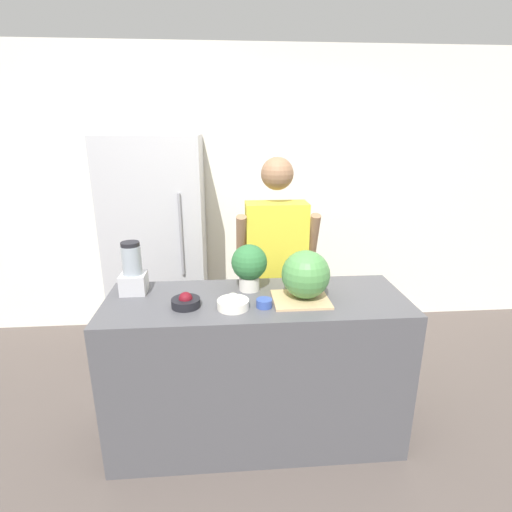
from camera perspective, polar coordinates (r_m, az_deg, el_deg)
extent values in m
plane|color=#564C47|center=(2.64, 0.69, -28.27)|extent=(14.00, 14.00, 0.00)
cube|color=white|center=(3.84, -1.97, 8.84)|extent=(8.00, 0.06, 2.60)
cube|color=#4C4C51|center=(2.58, 0.06, -15.77)|extent=(1.76, 0.64, 0.95)
cube|color=#B7B7BC|center=(3.58, -13.74, 1.48)|extent=(0.80, 0.69, 1.85)
cylinder|color=gray|center=(3.15, -10.64, 2.98)|extent=(0.02, 0.02, 0.65)
cube|color=gray|center=(3.12, 2.69, -10.66)|extent=(0.33, 0.18, 0.82)
cube|color=gold|center=(2.85, 2.89, 1.86)|extent=(0.43, 0.22, 0.58)
sphere|color=#936B4C|center=(2.76, 3.05, 11.67)|extent=(0.22, 0.22, 0.22)
cylinder|color=#936B4C|center=(2.80, -2.12, 1.32)|extent=(0.07, 0.24, 0.49)
cylinder|color=#936B4C|center=(2.86, 8.00, 1.54)|extent=(0.07, 0.24, 0.49)
cube|color=tan|center=(2.33, 6.40, -6.18)|extent=(0.32, 0.28, 0.01)
sphere|color=#4C8C47|center=(2.30, 7.12, -2.63)|extent=(0.28, 0.28, 0.28)
cylinder|color=black|center=(2.27, -9.99, -6.59)|extent=(0.16, 0.16, 0.05)
sphere|color=maroon|center=(2.26, -10.02, -6.03)|extent=(0.08, 0.08, 0.08)
cylinder|color=white|center=(2.22, -3.29, -6.88)|extent=(0.18, 0.18, 0.05)
sphere|color=white|center=(2.21, -3.30, -6.29)|extent=(0.08, 0.08, 0.08)
cylinder|color=#334C9E|center=(2.23, 1.19, -6.74)|extent=(0.09, 0.09, 0.05)
cube|color=#B7B7BC|center=(2.51, -17.04, -3.73)|extent=(0.15, 0.15, 0.12)
cylinder|color=#99A3AD|center=(2.47, -17.35, -0.56)|extent=(0.11, 0.11, 0.17)
cylinder|color=black|center=(2.44, -17.56, 1.64)|extent=(0.11, 0.11, 0.02)
cylinder|color=beige|center=(2.45, -0.96, -3.89)|extent=(0.12, 0.12, 0.09)
sphere|color=#2D6B38|center=(2.40, -0.97, -0.90)|extent=(0.22, 0.22, 0.22)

